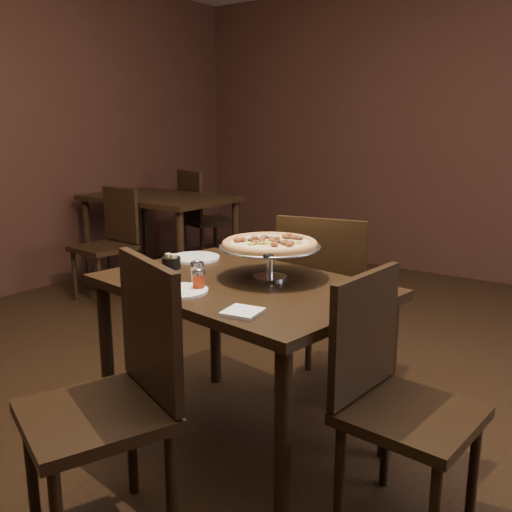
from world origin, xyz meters
The scene contains 16 objects.
room centered at (0.06, 0.03, 1.40)m, with size 6.04×7.04×2.84m.
dining_table centered at (0.06, -0.10, 0.67)m, with size 1.35×0.99×0.78m.
background_table centered at (-2.20, 1.68, 0.71)m, with size 1.31×0.87×0.82m.
pizza_stand centered at (0.13, 0.03, 0.93)m, with size 0.46×0.46×0.19m.
parmesan_shaker centered at (-0.08, -0.22, 0.82)m, with size 0.06×0.06×0.10m.
pepper_flake_shaker centered at (0.00, -0.30, 0.82)m, with size 0.05×0.05×0.09m.
packet_caddy centered at (-0.35, -0.10, 0.81)m, with size 0.09×0.09×0.07m.
napkin_stack centered at (0.33, -0.45, 0.78)m, with size 0.13×0.13×0.01m, color silver.
plate_left centered at (-0.40, 0.12, 0.78)m, with size 0.26×0.26×0.01m, color white.
plate_near centered at (-0.04, -0.37, 0.78)m, with size 0.22×0.22×0.01m, color white.
serving_spatula centered at (0.26, -0.12, 0.93)m, with size 0.13×0.13×0.02m.
chair_far centered at (0.16, 0.54, 0.55)m, with size 0.55×0.55×1.00m.
chair_near centered at (0.07, -0.83, 0.55)m, with size 0.61×0.61×1.00m.
chair_side centered at (0.83, -0.22, 0.51)m, with size 0.47×0.47×0.94m.
bg_chair_far centered at (-2.27, 2.35, 0.55)m, with size 0.60×0.60×1.01m.
bg_chair_near centered at (-2.21, 1.09, 0.51)m, with size 0.47×0.47×0.93m.
Camera 1 is at (1.52, -2.04, 1.45)m, focal length 40.00 mm.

